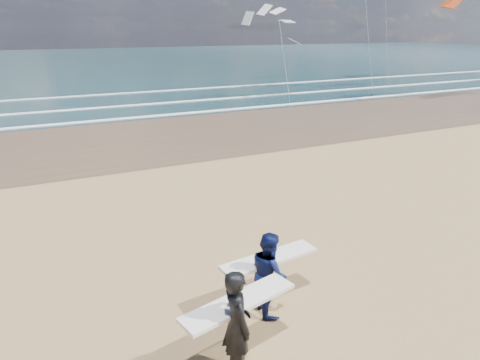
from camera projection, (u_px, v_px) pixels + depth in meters
wet_sand_strip at (385, 110)px, 30.41m from camera, size 220.00×12.00×0.01m
ocean at (168, 60)px, 76.29m from camera, size 220.00×100.00×0.02m
foam_breakers at (306, 91)px, 38.98m from camera, size 220.00×11.70×0.05m
surfer_near at (237, 321)px, 7.08m from camera, size 2.26×1.23×1.98m
surfer_far at (269, 272)px, 8.71m from camera, size 2.24×1.21×1.79m
kite_1 at (282, 46)px, 32.81m from camera, size 5.31×4.68×7.82m
kite_5 at (386, 3)px, 43.89m from camera, size 5.27×4.68×14.81m
kite_7 at (367, 16)px, 37.76m from camera, size 5.97×4.76×11.68m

